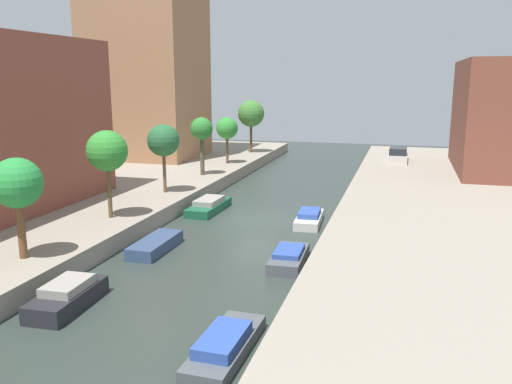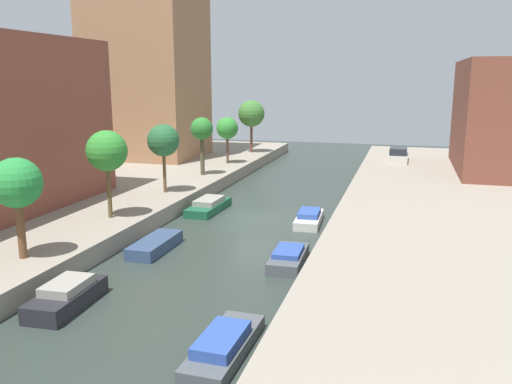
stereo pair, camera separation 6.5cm
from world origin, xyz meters
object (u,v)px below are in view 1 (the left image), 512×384
(moored_boat_left_1, at_px, (67,296))
(moored_boat_left_2, at_px, (155,245))
(street_tree_2, at_px, (163,141))
(apartment_tower_far, at_px, (145,41))
(street_tree_0, at_px, (17,184))
(moored_boat_right_3, at_px, (309,218))
(moored_boat_left_3, at_px, (209,206))
(street_tree_3, at_px, (202,130))
(parked_car, at_px, (398,156))
(street_tree_1, at_px, (107,151))
(street_tree_5, at_px, (251,114))
(moored_boat_right_2, at_px, (289,257))
(moored_boat_right_1, at_px, (225,345))
(street_tree_4, at_px, (227,128))

(moored_boat_left_1, relative_size, moored_boat_left_2, 0.95)
(moored_boat_left_2, bearing_deg, street_tree_2, 112.35)
(apartment_tower_far, height_order, street_tree_0, apartment_tower_far)
(moored_boat_left_2, distance_m, moored_boat_right_3, 9.91)
(street_tree_0, height_order, moored_boat_left_3, street_tree_0)
(street_tree_3, distance_m, parked_car, 19.44)
(street_tree_1, height_order, street_tree_5, street_tree_5)
(street_tree_0, xyz_separation_m, moored_boat_left_1, (3.55, -2.00, -3.84))
(apartment_tower_far, height_order, moored_boat_right_3, apartment_tower_far)
(street_tree_0, bearing_deg, moored_boat_left_1, -29.35)
(moored_boat_left_3, bearing_deg, street_tree_2, 172.22)
(street_tree_0, bearing_deg, street_tree_5, 90.00)
(street_tree_1, bearing_deg, street_tree_2, 90.00)
(moored_boat_left_3, bearing_deg, moored_boat_right_2, -49.60)
(moored_boat_left_1, xyz_separation_m, moored_boat_right_1, (7.03, -1.73, -0.11))
(street_tree_2, height_order, street_tree_3, street_tree_2)
(street_tree_3, relative_size, moored_boat_right_2, 1.24)
(apartment_tower_far, bearing_deg, street_tree_0, -73.09)
(street_tree_1, relative_size, moored_boat_right_2, 1.31)
(street_tree_0, distance_m, parked_car, 36.39)
(moored_boat_right_3, bearing_deg, street_tree_0, -129.69)
(street_tree_3, distance_m, moored_boat_left_2, 16.98)
(apartment_tower_far, height_order, moored_boat_left_2, apartment_tower_far)
(street_tree_2, height_order, moored_boat_left_1, street_tree_2)
(street_tree_5, distance_m, moored_boat_left_3, 22.29)
(street_tree_1, relative_size, street_tree_5, 0.90)
(moored_boat_right_1, xyz_separation_m, moored_boat_right_3, (-0.20, 16.24, 0.01))
(street_tree_1, distance_m, street_tree_5, 28.11)
(moored_boat_right_1, height_order, moored_boat_right_2, moored_boat_right_1)
(parked_car, distance_m, moored_boat_right_3, 21.04)
(street_tree_0, bearing_deg, moored_boat_left_2, 54.59)
(moored_boat_right_1, bearing_deg, street_tree_0, 160.58)
(street_tree_5, height_order, moored_boat_left_2, street_tree_5)
(street_tree_3, xyz_separation_m, moored_boat_left_2, (3.70, -16.00, -4.33))
(apartment_tower_far, relative_size, moored_boat_left_1, 6.03)
(apartment_tower_far, distance_m, street_tree_1, 25.41)
(street_tree_3, bearing_deg, parked_car, 37.75)
(street_tree_1, xyz_separation_m, street_tree_4, (0.00, 20.31, -0.53))
(street_tree_1, height_order, street_tree_4, street_tree_1)
(street_tree_3, bearing_deg, moored_boat_left_1, -81.29)
(moored_boat_right_1, bearing_deg, street_tree_5, 105.19)
(moored_boat_left_1, bearing_deg, street_tree_4, 96.88)
(street_tree_0, height_order, moored_boat_right_1, street_tree_0)
(moored_boat_left_3, xyz_separation_m, moored_boat_right_1, (7.21, -17.47, -0.03))
(moored_boat_left_3, relative_size, moored_boat_right_3, 1.17)
(street_tree_3, bearing_deg, street_tree_2, -90.00)
(street_tree_4, xyz_separation_m, street_tree_5, (0.00, 7.80, 0.85))
(street_tree_2, relative_size, street_tree_3, 1.00)
(street_tree_5, height_order, moored_boat_left_1, street_tree_5)
(street_tree_2, relative_size, moored_boat_left_3, 1.02)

